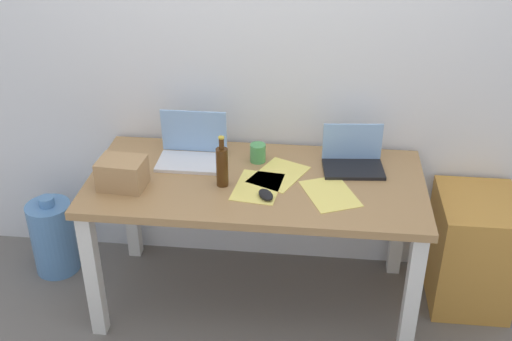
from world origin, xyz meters
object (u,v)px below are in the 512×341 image
desk (256,197)px  computer_mouse (266,195)px  laptop_left (192,151)px  cardboard_box (122,173)px  beer_bottle (222,166)px  coffee_mug (258,153)px  filing_cabinet (471,250)px  laptop_right (353,159)px  water_cooler_jug (53,237)px

desk → computer_mouse: bearing=-68.9°
laptop_left → cardboard_box: 0.40m
beer_bottle → coffee_mug: beer_bottle is taller
computer_mouse → filing_cabinet: size_ratio=0.16×
laptop_right → cardboard_box: (-1.10, -0.30, 0.02)m
laptop_left → computer_mouse: 0.52m
filing_cabinet → water_cooler_jug: bearing=-179.7°
beer_bottle → coffee_mug: bearing=60.7°
desk → cardboard_box: size_ratio=7.63×
coffee_mug → laptop_right: bearing=-1.9°
coffee_mug → laptop_left: bearing=-175.3°
laptop_right → filing_cabinet: bearing=-1.9°
desk → laptop_left: (-0.35, 0.16, 0.16)m
laptop_right → beer_bottle: size_ratio=1.23×
desk → computer_mouse: size_ratio=16.45×
desk → water_cooler_jug: (-1.17, 0.14, -0.43)m
desk → cardboard_box: bearing=-168.0°
laptop_right → coffee_mug: bearing=178.1°
cardboard_box → filing_cabinet: bearing=9.1°
laptop_right → beer_bottle: beer_bottle is taller
laptop_right → computer_mouse: size_ratio=3.17×
computer_mouse → coffee_mug: coffee_mug is taller
coffee_mug → beer_bottle: bearing=-119.3°
laptop_right → cardboard_box: 1.14m
beer_bottle → water_cooler_jug: size_ratio=0.54×
computer_mouse → filing_cabinet: 1.20m
laptop_right → filing_cabinet: (0.66, -0.02, -0.49)m
beer_bottle → computer_mouse: size_ratio=2.59×
desk → laptop_right: bearing=19.9°
beer_bottle → filing_cabinet: (1.28, 0.22, -0.55)m
coffee_mug → filing_cabinet: size_ratio=0.16×
water_cooler_jug → filing_cabinet: size_ratio=0.79×
beer_bottle → computer_mouse: bearing=-23.8°
computer_mouse → cardboard_box: cardboard_box is taller
laptop_left → coffee_mug: (0.33, 0.03, -0.01)m
coffee_mug → filing_cabinet: coffee_mug is taller
computer_mouse → filing_cabinet: bearing=-12.3°
water_cooler_jug → filing_cabinet: 2.30m
laptop_left → cardboard_box: bearing=-133.7°
beer_bottle → filing_cabinet: 1.41m
desk → beer_bottle: beer_bottle is taller
water_cooler_jug → filing_cabinet: (2.30, 0.01, 0.09)m
desk → beer_bottle: (-0.15, -0.07, 0.21)m
cardboard_box → coffee_mug: 0.69m
beer_bottle → water_cooler_jug: (-1.02, 0.21, -0.64)m
cardboard_box → coffee_mug: cardboard_box is taller
laptop_left → beer_bottle: 0.30m
desk → coffee_mug: size_ratio=17.31×
desk → filing_cabinet: (1.13, 0.15, -0.35)m
laptop_left → filing_cabinet: (1.47, -0.01, -0.50)m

